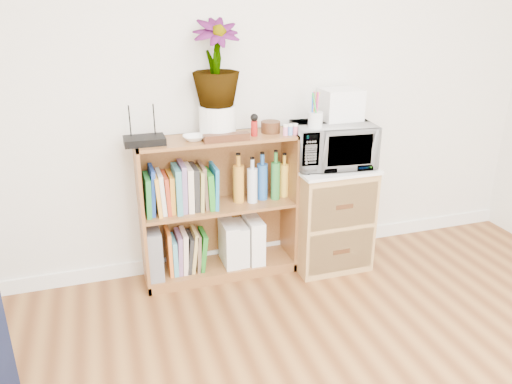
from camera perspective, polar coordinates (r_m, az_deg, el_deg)
name	(u,v)px	position (r m, az deg, el deg)	size (l,w,h in m)	color
skirting_board	(263,249)	(3.63, 0.76, -6.54)	(4.00, 0.02, 0.10)	white
bookshelf	(219,208)	(3.24, -4.30, -1.87)	(1.00, 0.30, 0.95)	brown
wicker_unit	(328,216)	(3.46, 8.22, -2.73)	(0.50, 0.45, 0.70)	#9E7542
microwave	(333,145)	(3.28, 8.76, 5.35)	(0.50, 0.34, 0.28)	silver
pen_cup	(315,120)	(3.11, 6.79, 8.18)	(0.09, 0.09, 0.10)	silver
small_appliance	(340,104)	(3.35, 9.61, 9.86)	(0.25, 0.21, 0.20)	white
router	(144,141)	(3.00, -12.63, 5.76)	(0.24, 0.16, 0.04)	black
white_bowl	(194,138)	(3.02, -7.12, 6.16)	(0.13, 0.13, 0.03)	white
plant_pot	(217,121)	(3.08, -4.43, 8.08)	(0.22, 0.22, 0.19)	white
potted_plant	(216,63)	(3.02, -4.62, 14.48)	(0.28, 0.28, 0.50)	#407A31
trinket_box	(226,137)	(2.99, -3.39, 6.26)	(0.28, 0.07, 0.04)	#331D0E
kokeshi_doll	(254,129)	(3.10, -0.21, 7.27)	(0.04, 0.04, 0.09)	maroon
wooden_bowl	(271,127)	(3.18, 1.68, 7.45)	(0.12, 0.12, 0.07)	#3B2510
paint_jars	(290,131)	(3.13, 3.94, 7.02)	(0.11, 0.04, 0.06)	pink
file_box	(153,251)	(3.29, -11.68, -6.64)	(0.10, 0.26, 0.33)	slate
magazine_holder_left	(229,243)	(3.36, -3.10, -5.84)	(0.09, 0.24, 0.30)	silver
magazine_holder_mid	(239,243)	(3.38, -1.96, -5.81)	(0.09, 0.22, 0.28)	silver
magazine_holder_right	(253,239)	(3.40, -0.29, -5.37)	(0.10, 0.24, 0.31)	white
cookbooks	(181,189)	(3.14, -8.58, 0.29)	(0.45, 0.20, 0.30)	#1F7630
liquor_bottles	(261,178)	(3.25, 0.54, 1.64)	(0.38, 0.07, 0.32)	orange
lower_books	(185,251)	(3.32, -8.07, -6.68)	(0.26, 0.19, 0.30)	orange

